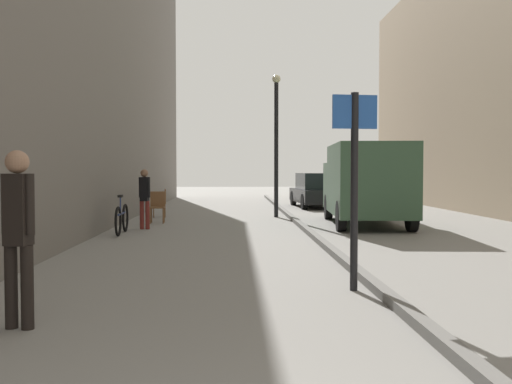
{
  "coord_description": "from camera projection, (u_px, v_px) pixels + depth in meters",
  "views": [
    {
      "loc": [
        -0.29,
        -1.26,
        1.59
      ],
      "look_at": [
        0.24,
        12.2,
        1.07
      ],
      "focal_mm": 40.15,
      "sensor_mm": 36.0,
      "label": 1
    }
  ],
  "objects": [
    {
      "name": "lamp_post",
      "position": [
        276.0,
        136.0,
        19.13
      ],
      "size": [
        0.28,
        0.28,
        4.76
      ],
      "color": "black",
      "rests_on": "ground_plane"
    },
    {
      "name": "cafe_chair_by_doorway",
      "position": [
        162.0,
        201.0,
        19.21
      ],
      "size": [
        0.5,
        0.5,
        0.94
      ],
      "rotation": [
        0.0,
        0.0,
        1.71
      ],
      "color": "brown",
      "rests_on": "ground_plane"
    },
    {
      "name": "street_sign_post",
      "position": [
        354.0,
        173.0,
        7.49
      ],
      "size": [
        0.6,
        0.1,
        2.6
      ],
      "rotation": [
        0.0,
        0.0,
        3.25
      ],
      "color": "black",
      "rests_on": "ground_plane"
    },
    {
      "name": "kerb_strip",
      "position": [
        314.0,
        235.0,
        13.38
      ],
      "size": [
        0.16,
        40.0,
        0.12
      ],
      "primitive_type": "cube",
      "color": "#615F5B",
      "rests_on": "ground_plane"
    },
    {
      "name": "pedestrian_mid_block",
      "position": [
        18.0,
        226.0,
        5.69
      ],
      "size": [
        0.35,
        0.25,
        1.79
      ],
      "rotation": [
        0.0,
        0.0,
        -0.23
      ],
      "color": "black",
      "rests_on": "ground_plane"
    },
    {
      "name": "parked_car",
      "position": [
        318.0,
        190.0,
        24.33
      ],
      "size": [
        2.01,
        4.28,
        1.45
      ],
      "rotation": [
        0.0,
        0.0,
        0.05
      ],
      "color": "black",
      "rests_on": "ground_plane"
    },
    {
      "name": "delivery_van",
      "position": [
        366.0,
        182.0,
        16.46
      ],
      "size": [
        2.41,
        5.37,
        2.3
      ],
      "rotation": [
        0.0,
        0.0,
        -0.08
      ],
      "color": "#335138",
      "rests_on": "ground_plane"
    },
    {
      "name": "pedestrian_main_foreground",
      "position": [
        144.0,
        195.0,
        15.29
      ],
      "size": [
        0.31,
        0.22,
        1.61
      ],
      "rotation": [
        0.0,
        0.0,
        2.88
      ],
      "color": "maroon",
      "rests_on": "ground_plane"
    },
    {
      "name": "cafe_chair_near_window",
      "position": [
        157.0,
        205.0,
        17.1
      ],
      "size": [
        0.46,
        0.46,
        0.94
      ],
      "rotation": [
        0.0,
        0.0,
        3.18
      ],
      "color": "brown",
      "rests_on": "ground_plane"
    },
    {
      "name": "bicycle_leaning",
      "position": [
        122.0,
        219.0,
        14.15
      ],
      "size": [
        0.11,
        1.77,
        0.98
      ],
      "rotation": [
        0.0,
        0.0,
        0.03
      ],
      "color": "black",
      "rests_on": "ground_plane"
    },
    {
      "name": "ground_plane",
      "position": [
        246.0,
        238.0,
        13.32
      ],
      "size": [
        80.0,
        80.0,
        0.0
      ],
      "primitive_type": "plane",
      "color": "gray"
    }
  ]
}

